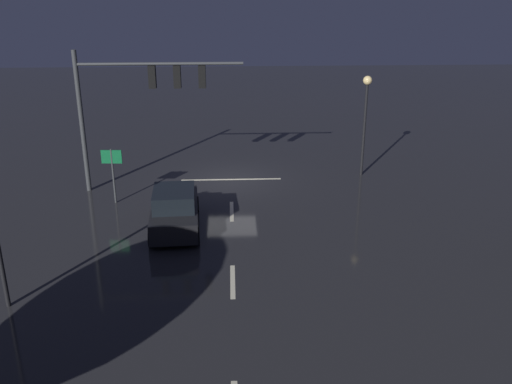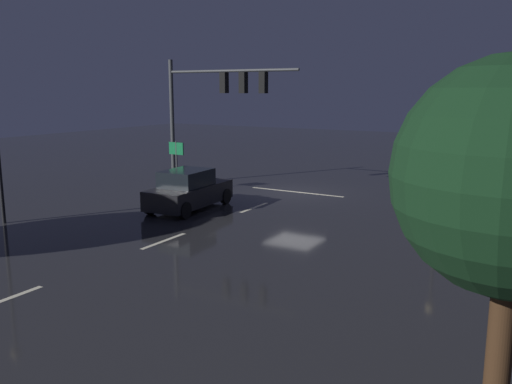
# 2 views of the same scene
# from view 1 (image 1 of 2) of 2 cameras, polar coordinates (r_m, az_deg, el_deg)

# --- Properties ---
(ground_plane) EXTENTS (80.00, 80.00, 0.00)m
(ground_plane) POSITION_cam_1_polar(r_m,az_deg,el_deg) (27.72, -2.56, 1.20)
(ground_plane) COLOR #232326
(traffic_signal_assembly) EXTENTS (7.50, 0.47, 6.53)m
(traffic_signal_assembly) POSITION_cam_1_polar(r_m,az_deg,el_deg) (25.81, -11.89, 10.08)
(traffic_signal_assembly) COLOR #383A3D
(traffic_signal_assembly) RESTS_ON ground_plane
(lane_dash_far) EXTENTS (0.16, 2.20, 0.01)m
(lane_dash_far) POSITION_cam_1_polar(r_m,az_deg,el_deg) (23.99, -2.51, -1.99)
(lane_dash_far) COLOR beige
(lane_dash_far) RESTS_ON ground_plane
(lane_dash_mid) EXTENTS (0.16, 2.20, 0.01)m
(lane_dash_mid) POSITION_cam_1_polar(r_m,az_deg,el_deg) (18.60, -2.41, -9.17)
(lane_dash_mid) COLOR beige
(lane_dash_mid) RESTS_ON ground_plane
(stop_bar) EXTENTS (5.00, 0.16, 0.01)m
(stop_bar) POSITION_cam_1_polar(r_m,az_deg,el_deg) (27.84, -2.56, 1.30)
(stop_bar) COLOR beige
(stop_bar) RESTS_ON ground_plane
(car_approaching) EXTENTS (2.13, 4.45, 1.70)m
(car_approaching) POSITION_cam_1_polar(r_m,az_deg,el_deg) (22.29, -8.36, -1.83)
(car_approaching) COLOR black
(car_approaching) RESTS_ON ground_plane
(street_lamp_left_kerb) EXTENTS (0.44, 0.44, 5.05)m
(street_lamp_left_kerb) POSITION_cam_1_polar(r_m,az_deg,el_deg) (28.07, 11.22, 8.59)
(street_lamp_left_kerb) COLOR black
(street_lamp_left_kerb) RESTS_ON ground_plane
(route_sign) EXTENTS (0.90, 0.11, 2.51)m
(route_sign) POSITION_cam_1_polar(r_m,az_deg,el_deg) (25.10, -14.57, 2.77)
(route_sign) COLOR #383A3D
(route_sign) RESTS_ON ground_plane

